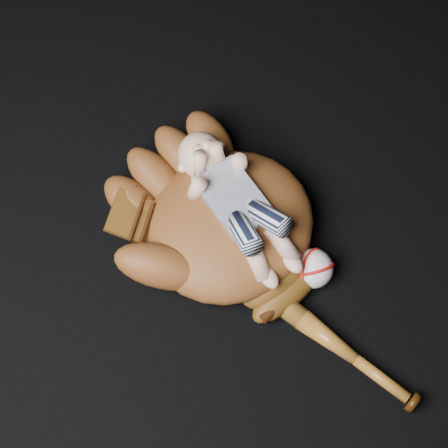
{
  "coord_description": "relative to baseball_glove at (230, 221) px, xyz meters",
  "views": [
    {
      "loc": [
        -0.15,
        -0.45,
        1.39
      ],
      "look_at": [
        0.05,
        0.11,
        0.09
      ],
      "focal_mm": 55.0,
      "sensor_mm": 36.0,
      "label": 1
    }
  ],
  "objects": [
    {
      "name": "baseball_glove",
      "position": [
        0.0,
        0.0,
        0.0
      ],
      "size": [
        0.63,
        0.67,
        0.16
      ],
      "primitive_type": null,
      "rotation": [
        0.0,
        0.0,
        0.41
      ],
      "color": "#5B2F13",
      "rests_on": "ground"
    },
    {
      "name": "newborn_baby",
      "position": [
        0.02,
        -0.0,
        0.05
      ],
      "size": [
        0.25,
        0.4,
        0.15
      ],
      "primitive_type": null,
      "rotation": [
        0.0,
        0.0,
        0.23
      ],
      "color": "#EBB397",
      "rests_on": "baseball_glove"
    },
    {
      "name": "baseball_bat",
      "position": [
        0.09,
        -0.26,
        -0.06
      ],
      "size": [
        0.3,
        0.46,
        0.05
      ],
      "primitive_type": null,
      "rotation": [
        0.0,
        0.0,
        0.54
      ],
      "color": "#93591C",
      "rests_on": "ground"
    },
    {
      "name": "baseball",
      "position": [
        0.13,
        -0.15,
        -0.04
      ],
      "size": [
        0.11,
        0.11,
        0.08
      ],
      "primitive_type": "sphere",
      "rotation": [
        0.0,
        0.0,
        0.3
      ],
      "color": "white",
      "rests_on": "ground"
    }
  ]
}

